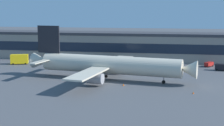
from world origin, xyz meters
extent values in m
plane|color=#4C4F54|center=(0.00, 0.00, 0.00)|extent=(600.00, 600.00, 0.00)
cube|color=gray|center=(0.00, 49.96, 5.71)|extent=(193.37, 14.08, 11.41)
cube|color=#38383D|center=(0.00, 49.96, 12.01)|extent=(197.24, 14.36, 1.20)
cube|color=#192333|center=(0.00, 42.87, 6.28)|extent=(189.51, 0.16, 4.11)
cylinder|color=beige|center=(-0.82, 5.31, 5.04)|extent=(47.69, 13.52, 5.95)
cone|color=beige|center=(24.30, 1.19, 5.04)|extent=(6.20, 6.44, 5.65)
cone|color=beige|center=(-26.24, 9.47, 5.04)|extent=(7.32, 6.34, 5.35)
cube|color=black|center=(-23.20, 8.97, 12.77)|extent=(8.30, 1.84, 9.51)
cube|color=beige|center=(-21.64, 15.35, 5.93)|extent=(4.10, 10.95, 0.30)
cube|color=beige|center=(-23.76, 2.44, 5.93)|extent=(4.10, 10.95, 0.30)
cube|color=beige|center=(-0.59, 19.08, 4.44)|extent=(9.37, 22.00, 0.50)
cube|color=beige|center=(-5.00, -7.82, 4.44)|extent=(9.37, 22.00, 0.50)
cylinder|color=#99999E|center=(-0.12, 15.76, 2.41)|extent=(5.37, 4.02, 3.27)
cylinder|color=#99999E|center=(-3.49, -4.82, 2.41)|extent=(5.37, 4.02, 3.27)
cylinder|color=black|center=(16.94, 2.40, 0.55)|extent=(1.17, 0.67, 1.10)
cylinder|color=slate|center=(16.94, 2.40, 1.86)|extent=(0.24, 0.24, 2.06)
cylinder|color=black|center=(-2.72, 8.33, 0.55)|extent=(1.17, 0.67, 1.10)
cylinder|color=slate|center=(-2.72, 8.33, 1.86)|extent=(0.24, 0.24, 2.06)
cylinder|color=black|center=(-3.59, 3.05, 0.55)|extent=(1.17, 0.67, 1.10)
cylinder|color=slate|center=(-3.59, 3.05, 1.86)|extent=(0.24, 0.24, 2.06)
cube|color=gray|center=(11.48, 34.32, 1.10)|extent=(3.85, 4.04, 1.50)
cube|color=black|center=(10.84, 33.56, 1.40)|extent=(2.22, 2.15, 0.38)
cylinder|color=black|center=(11.36, 32.77, 0.35)|extent=(0.68, 0.73, 0.70)
cylinder|color=black|center=(9.98, 33.94, 0.35)|extent=(0.68, 0.73, 0.70)
cylinder|color=black|center=(12.98, 34.70, 0.35)|extent=(0.68, 0.73, 0.70)
cylinder|color=black|center=(11.61, 35.86, 0.35)|extent=(0.68, 0.73, 0.70)
cube|color=black|center=(-6.16, 35.08, 1.85)|extent=(3.80, 8.68, 3.00)
cube|color=black|center=(-6.44, 37.38, 2.45)|extent=(2.91, 3.23, 0.75)
cylinder|color=black|center=(-7.77, 37.85, 0.35)|extent=(0.38, 0.73, 0.70)
cylinder|color=black|center=(-5.27, 38.16, 0.35)|extent=(0.38, 0.73, 0.70)
cylinder|color=black|center=(-7.06, 32.01, 0.35)|extent=(0.38, 0.73, 0.70)
cylinder|color=black|center=(-4.56, 32.32, 0.35)|extent=(0.38, 0.73, 0.70)
cube|color=red|center=(34.06, 37.54, 1.10)|extent=(4.05, 4.71, 1.50)
cube|color=black|center=(34.75, 38.54, 1.40)|extent=(2.31, 2.26, 0.38)
cylinder|color=black|center=(34.22, 39.29, 0.35)|extent=(0.64, 0.75, 0.70)
cylinder|color=black|center=(35.64, 38.33, 0.35)|extent=(0.64, 0.75, 0.70)
cylinder|color=black|center=(32.49, 36.75, 0.35)|extent=(0.64, 0.75, 0.70)
cylinder|color=black|center=(33.90, 35.79, 0.35)|extent=(0.64, 0.75, 0.70)
cube|color=yellow|center=(-44.31, 29.72, 2.25)|extent=(7.65, 4.72, 3.80)
cube|color=black|center=(-42.43, 30.34, 3.01)|extent=(3.14, 3.06, 0.95)
cylinder|color=black|center=(-42.28, 31.62, 0.35)|extent=(0.76, 0.50, 0.70)
cylinder|color=black|center=(-41.55, 29.40, 0.35)|extent=(0.76, 0.50, 0.70)
cylinder|color=black|center=(-47.07, 30.05, 0.35)|extent=(0.76, 0.50, 0.70)
cylinder|color=black|center=(-46.34, 27.82, 0.35)|extent=(0.76, 0.50, 0.70)
cube|color=black|center=(38.17, 29.30, 1.45)|extent=(5.58, 3.40, 2.20)
cylinder|color=black|center=(36.64, 30.70, 0.35)|extent=(0.75, 0.46, 0.70)
cylinder|color=black|center=(36.16, 28.78, 0.35)|extent=(0.75, 0.46, 0.70)
cone|color=#F2590C|center=(25.48, -9.05, 0.31)|extent=(0.49, 0.49, 0.62)
cone|color=#F2590C|center=(4.88, -2.64, 0.35)|extent=(0.56, 0.56, 0.69)
camera|label=1|loc=(19.63, -104.25, 23.60)|focal=54.98mm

